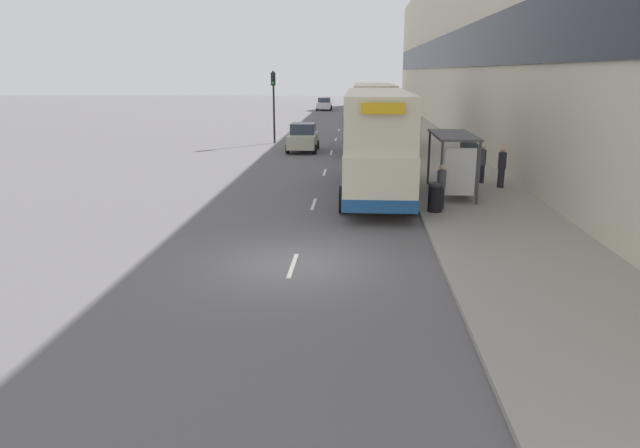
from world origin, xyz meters
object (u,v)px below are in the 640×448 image
(car_0, at_px, (324,104))
(double_decker_bus_near, at_px, (376,141))
(litter_bin, at_px, (435,197))
(pedestrian_3, at_px, (466,166))
(double_decker_bus_ahead, at_px, (373,116))
(car_1, at_px, (303,138))
(pedestrian_2, at_px, (482,163))
(bus_shelter, at_px, (458,153))
(pedestrian_at_shelter, at_px, (441,186))
(pedestrian_1, at_px, (502,167))
(traffic_light_far_kerb, at_px, (274,95))

(car_0, bearing_deg, double_decker_bus_near, 95.66)
(litter_bin, bearing_deg, double_decker_bus_near, 121.11)
(car_0, xyz_separation_m, pedestrian_3, (9.38, -52.98, 0.22))
(double_decker_bus_ahead, xyz_separation_m, car_1, (-4.56, -0.29, -1.39))
(pedestrian_2, bearing_deg, pedestrian_3, -132.67)
(car_0, bearing_deg, bus_shelter, 98.99)
(pedestrian_3, bearing_deg, pedestrian_2, 47.33)
(pedestrian_2, bearing_deg, bus_shelter, -119.35)
(pedestrian_at_shelter, distance_m, pedestrian_1, 5.31)
(double_decker_bus_ahead, relative_size, car_0, 2.60)
(car_1, distance_m, pedestrian_2, 14.46)
(traffic_light_far_kerb, bearing_deg, bus_shelter, -60.80)
(car_0, bearing_deg, double_decker_bus_ahead, 97.82)
(pedestrian_1, distance_m, traffic_light_far_kerb, 20.71)
(car_1, bearing_deg, pedestrian_2, 129.84)
(double_decker_bus_near, distance_m, traffic_light_far_kerb, 19.01)
(pedestrian_1, relative_size, pedestrian_3, 0.99)
(pedestrian_2, distance_m, litter_bin, 6.43)
(double_decker_bus_ahead, distance_m, pedestrian_at_shelter, 16.87)
(bus_shelter, bearing_deg, litter_bin, -112.72)
(pedestrian_3, bearing_deg, double_decker_bus_near, -161.26)
(car_1, xyz_separation_m, pedestrian_3, (8.37, -12.08, 0.16))
(bus_shelter, distance_m, double_decker_bus_near, 3.36)
(pedestrian_3, distance_m, traffic_light_far_kerb, 19.76)
(bus_shelter, relative_size, pedestrian_2, 2.42)
(bus_shelter, bearing_deg, traffic_light_far_kerb, 119.20)
(pedestrian_1, height_order, traffic_light_far_kerb, traffic_light_far_kerb)
(car_1, relative_size, pedestrian_1, 2.15)
(double_decker_bus_near, xyz_separation_m, double_decker_bus_ahead, (0.20, 13.72, -0.00))
(pedestrian_at_shelter, distance_m, litter_bin, 0.62)
(double_decker_bus_near, xyz_separation_m, car_1, (-4.36, 13.43, -1.39))
(double_decker_bus_ahead, xyz_separation_m, pedestrian_1, (5.34, -12.45, -1.24))
(pedestrian_3, height_order, traffic_light_far_kerb, traffic_light_far_kerb)
(double_decker_bus_ahead, xyz_separation_m, traffic_light_far_kerb, (-7.07, 3.96, 1.15))
(litter_bin, bearing_deg, pedestrian_2, 63.91)
(car_1, bearing_deg, double_decker_bus_ahead, -176.37)
(double_decker_bus_ahead, bearing_deg, car_0, 97.82)
(pedestrian_1, relative_size, litter_bin, 1.69)
(double_decker_bus_ahead, xyz_separation_m, litter_bin, (1.88, -17.16, -1.61))
(car_0, xyz_separation_m, pedestrian_at_shelter, (7.72, -57.30, 0.15))
(pedestrian_at_shelter, bearing_deg, car_0, 97.67)
(pedestrian_1, distance_m, pedestrian_3, 1.54)
(double_decker_bus_near, relative_size, litter_bin, 10.20)
(double_decker_bus_near, height_order, pedestrian_1, double_decker_bus_near)
(double_decker_bus_ahead, height_order, traffic_light_far_kerb, traffic_light_far_kerb)
(car_1, xyz_separation_m, pedestrian_at_shelter, (6.70, -16.40, 0.09))
(litter_bin, bearing_deg, pedestrian_at_shelter, 61.23)
(bus_shelter, distance_m, litter_bin, 3.39)
(car_0, distance_m, pedestrian_1, 54.18)
(pedestrian_1, distance_m, pedestrian_2, 1.23)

